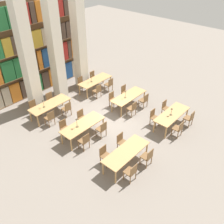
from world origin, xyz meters
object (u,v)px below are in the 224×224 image
(chair_10, at_px, (102,129))
(desk_lamp_4, at_px, (91,77))
(reading_table_3, at_px, (129,97))
(chair_12, at_px, (132,108))
(pillar_left, at_px, (27,58))
(chair_5, at_px, (154,117))
(desk_lamp_2, at_px, (125,93))
(chair_18, at_px, (67,109))
(reading_table_4, at_px, (50,105))
(desk_lamp_0, at_px, (172,110))
(chair_0, at_px, (131,172))
(chair_6, at_px, (190,118))
(chair_15, at_px, (125,92))
(chair_16, at_px, (50,118))
(chair_4, at_px, (179,128))
(chair_14, at_px, (144,100))
(desk_lamp_3, at_px, (43,102))
(reading_table_0, at_px, (126,153))
(chair_3, at_px, (122,142))
(chair_2, at_px, (147,157))
(chair_20, at_px, (97,91))
(pillar_right, at_px, (79,41))
(chair_11, at_px, (82,117))
(chair_21, at_px, (82,83))
(reading_table_2, at_px, (83,125))
(chair_13, at_px, (113,99))
(desk_lamp_1, at_px, (77,121))
(chair_1, at_px, (105,155))
(reading_table_5, at_px, (95,81))
(reading_table_1, at_px, (172,115))
(chair_8, at_px, (85,141))
(chair_23, at_px, (94,77))
(chair_22, at_px, (109,84))
(chair_9, at_px, (65,128))
(chair_7, at_px, (166,108))
(chair_17, at_px, (34,108))
(pillar_center, at_px, (55,49))

(chair_10, relative_size, desk_lamp_4, 1.89)
(reading_table_3, bearing_deg, chair_12, -128.53)
(pillar_left, bearing_deg, chair_5, -62.67)
(desk_lamp_2, height_order, chair_18, desk_lamp_2)
(reading_table_4, bearing_deg, desk_lamp_0, -57.49)
(chair_10, bearing_deg, chair_0, -113.72)
(chair_0, height_order, chair_10, same)
(chair_0, distance_m, chair_6, 4.80)
(chair_15, height_order, chair_16, same)
(chair_4, distance_m, chair_16, 6.45)
(chair_14, bearing_deg, desk_lamp_3, 143.01)
(reading_table_0, bearing_deg, chair_3, 50.87)
(chair_2, relative_size, chair_4, 1.00)
(chair_5, distance_m, chair_20, 4.08)
(pillar_right, distance_m, chair_3, 7.11)
(chair_11, relative_size, chair_21, 1.00)
(reading_table_0, distance_m, chair_11, 3.48)
(reading_table_2, relative_size, chair_11, 2.57)
(chair_11, bearing_deg, chair_2, 88.94)
(reading_table_4, xyz_separation_m, desk_lamp_4, (3.26, 0.14, 0.39))
(chair_5, xyz_separation_m, reading_table_4, (-3.03, 4.66, 0.18))
(chair_13, distance_m, chair_21, 2.75)
(desk_lamp_1, height_order, reading_table_4, desk_lamp_1)
(chair_10, bearing_deg, desk_lamp_4, 51.85)
(chair_11, bearing_deg, chair_12, 149.34)
(desk_lamp_3, bearing_deg, desk_lamp_1, -89.27)
(chair_12, bearing_deg, chair_20, 87.60)
(chair_1, xyz_separation_m, chair_11, (1.19, 2.71, 0.00))
(reading_table_0, relative_size, reading_table_5, 1.00)
(chair_0, xyz_separation_m, reading_table_1, (4.20, 0.67, 0.18))
(chair_18, bearing_deg, chair_8, -113.79)
(desk_lamp_0, relative_size, chair_23, 0.47)
(reading_table_5, xyz_separation_m, chair_23, (0.53, 0.70, -0.18))
(chair_0, relative_size, chair_22, 1.00)
(chair_9, height_order, chair_21, same)
(chair_5, xyz_separation_m, chair_15, (0.99, 2.73, 0.00))
(chair_5, xyz_separation_m, chair_9, (-3.63, 2.74, 0.00))
(chair_7, height_order, chair_9, same)
(desk_lamp_0, relative_size, chair_17, 0.47)
(desk_lamp_3, bearing_deg, reading_table_1, -53.64)
(chair_0, distance_m, chair_15, 6.22)
(chair_10, height_order, chair_21, same)
(chair_2, bearing_deg, desk_lamp_1, 103.25)
(pillar_center, xyz_separation_m, chair_2, (-1.26, -7.32, -2.52))
(pillar_left, xyz_separation_m, chair_4, (3.07, -7.35, -2.52))
(chair_16, bearing_deg, chair_1, -91.25)
(chair_15, xyz_separation_m, desk_lamp_2, (-0.83, -0.69, 0.55))
(reading_table_4, distance_m, chair_18, 0.91)
(chair_1, distance_m, chair_18, 4.11)
(chair_1, xyz_separation_m, chair_17, (0.09, 5.33, 0.00))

